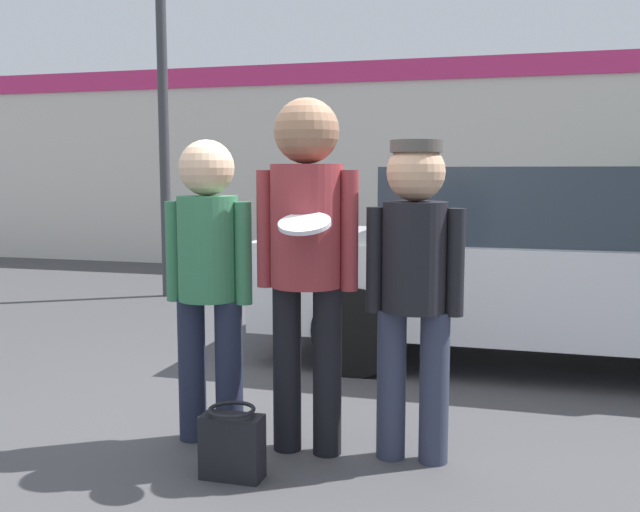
% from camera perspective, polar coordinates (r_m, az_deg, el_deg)
% --- Properties ---
extents(ground_plane, '(56.00, 56.00, 0.00)m').
position_cam_1_polar(ground_plane, '(4.15, -2.70, -14.13)').
color(ground_plane, '#3F3F42').
extents(storefront_building, '(24.00, 0.22, 3.08)m').
position_cam_1_polar(storefront_building, '(10.56, 8.98, 7.17)').
color(storefront_building, silver).
rests_on(storefront_building, ground).
extents(person_left, '(0.49, 0.32, 1.65)m').
position_cam_1_polar(person_left, '(3.87, -8.91, -0.87)').
color(person_left, '#1E2338').
rests_on(person_left, ground).
extents(person_middle_with_frisbee, '(0.54, 0.57, 1.85)m').
position_cam_1_polar(person_middle_with_frisbee, '(3.66, -1.07, 1.29)').
color(person_middle_with_frisbee, black).
rests_on(person_middle_with_frisbee, ground).
extents(person_right, '(0.49, 0.32, 1.63)m').
position_cam_1_polar(person_right, '(3.60, 7.56, -1.37)').
color(person_right, '#2D3347').
rests_on(person_right, ground).
extents(parked_car_near, '(4.39, 1.86, 1.51)m').
position_cam_1_polar(parked_car_near, '(5.85, 17.78, -0.60)').
color(parked_car_near, silver).
rests_on(parked_car_near, ground).
extents(handbag, '(0.30, 0.23, 0.35)m').
position_cam_1_polar(handbag, '(3.58, -7.04, -14.71)').
color(handbag, black).
rests_on(handbag, ground).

